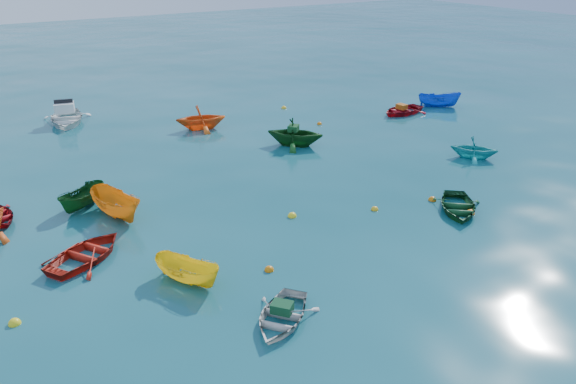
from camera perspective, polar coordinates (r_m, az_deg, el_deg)
ground at (r=22.04m, az=6.94°, el=-5.40°), size 160.00×160.00×0.00m
dinghy_white_near at (r=17.85m, az=-0.70°, el=-12.99°), size 3.45×3.34×0.58m
sampan_yellow_mid at (r=19.96m, az=-10.07°, el=-8.99°), size 2.15×2.85×1.04m
dinghy_green_e at (r=25.72m, az=16.80°, el=-1.85°), size 3.75×3.84×0.65m
dinghy_cyan_se at (r=32.42m, az=18.26°, el=3.30°), size 3.23×3.28×1.31m
dinghy_red_nw at (r=22.26m, az=-19.69°, el=-6.44°), size 4.07×3.76×0.69m
sampan_orange_n at (r=25.20m, az=-16.87°, el=-2.40°), size 1.97×3.51×1.28m
dinghy_green_n at (r=32.79m, az=0.71°, el=4.76°), size 4.27×4.28×1.71m
dinghy_red_ne at (r=40.00m, az=11.51°, el=7.81°), size 3.59×2.74×0.70m
sampan_blue_far at (r=42.36m, az=15.04°, el=8.36°), size 3.10×2.67×1.16m
dinghy_orange_far at (r=36.27m, az=-8.78°, el=6.37°), size 3.70×3.40×1.63m
sampan_green_far at (r=26.60m, az=-19.98°, el=-1.43°), size 2.75×2.35×1.03m
motorboat_white at (r=39.78m, az=-21.54°, el=6.53°), size 4.06×4.94×1.49m
tarp_green_a at (r=17.66m, az=-0.60°, el=-11.64°), size 0.79×0.81×0.31m
tarp_green_b at (r=32.49m, az=0.55°, el=6.50°), size 0.90×0.89×0.35m
tarp_orange_b at (r=39.80m, az=11.47°, el=8.50°), size 0.59×0.73×0.33m
buoy_ye_a at (r=25.02m, az=8.80°, el=-1.80°), size 0.33×0.33×0.33m
buoy_or_b at (r=25.63m, az=18.02°, el=-2.11°), size 0.39×0.39×0.39m
buoy_ye_b at (r=19.64m, az=-26.01°, el=-11.95°), size 0.38×0.38×0.38m
buoy_or_c at (r=20.31m, az=-1.93°, el=-7.97°), size 0.35×0.35×0.35m
buoy_ye_c at (r=24.12m, az=0.42°, el=-2.51°), size 0.39×0.39×0.39m
buoy_or_d at (r=26.47m, az=14.44°, el=-0.83°), size 0.38×0.38×0.38m
buoy_ye_d at (r=25.63m, az=-15.60°, el=-1.79°), size 0.35×0.35×0.35m
buoy_or_e at (r=36.83m, az=3.21°, el=6.88°), size 0.33×0.33×0.33m
buoy_ye_e at (r=40.52m, az=-0.42°, el=8.49°), size 0.36×0.36×0.36m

